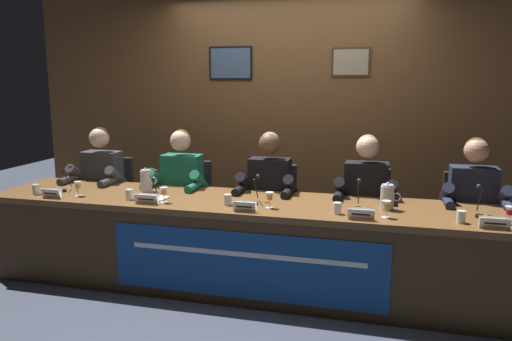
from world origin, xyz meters
name	(u,v)px	position (x,y,z in m)	size (l,w,h in m)	color
ground_plane	(256,286)	(0.00, 0.00, 0.00)	(12.00, 12.00, 0.00)	#383D4C
wall_back_panelled	(289,117)	(0.00, 1.38, 1.30)	(5.71, 0.14, 2.60)	brown
conference_table	(252,231)	(0.00, -0.12, 0.52)	(4.51, 0.84, 0.73)	brown
chair_far_left	(111,204)	(-1.68, 0.60, 0.44)	(0.44, 0.44, 0.91)	black
panelist_far_left	(98,181)	(-1.68, 0.40, 0.72)	(0.51, 0.48, 1.24)	black
nameplate_far_left	(52,193)	(-1.66, -0.32, 0.77)	(0.17, 0.06, 0.08)	white
juice_glass_far_left	(78,186)	(-1.48, -0.20, 0.81)	(0.06, 0.06, 0.12)	white
water_cup_far_left	(36,190)	(-1.87, -0.24, 0.77)	(0.06, 0.06, 0.08)	silver
microphone_far_left	(65,182)	(-1.71, -0.06, 0.80)	(0.06, 0.17, 0.22)	black
chair_left	(188,210)	(-0.84, 0.60, 0.44)	(0.44, 0.44, 0.91)	black
panelist_left	(179,186)	(-0.84, 0.40, 0.72)	(0.51, 0.48, 1.24)	black
nameplate_left	(147,199)	(-0.81, -0.30, 0.77)	(0.19, 0.06, 0.08)	white
juice_glass_left	(164,192)	(-0.69, -0.23, 0.81)	(0.06, 0.06, 0.12)	white
water_cup_left	(129,195)	(-1.01, -0.21, 0.77)	(0.06, 0.06, 0.08)	silver
microphone_left	(152,188)	(-0.88, -0.07, 0.80)	(0.06, 0.17, 0.22)	black
chair_center	(272,216)	(0.00, 0.60, 0.44)	(0.44, 0.44, 0.91)	black
panelist_center	(268,191)	(0.00, 0.40, 0.72)	(0.51, 0.48, 1.24)	black
nameplate_center	(244,206)	(0.00, -0.33, 0.77)	(0.17, 0.06, 0.08)	white
juice_glass_center	(270,197)	(0.16, -0.18, 0.81)	(0.06, 0.06, 0.12)	white
water_cup_center	(228,200)	(-0.18, -0.18, 0.77)	(0.06, 0.06, 0.08)	silver
microphone_center	(255,194)	(0.01, -0.06, 0.80)	(0.06, 0.17, 0.22)	black
chair_right	(365,222)	(0.84, 0.60, 0.44)	(0.44, 0.44, 0.91)	black
panelist_right	(365,197)	(0.84, 0.40, 0.72)	(0.51, 0.48, 1.24)	black
nameplate_right	(361,214)	(0.84, -0.32, 0.77)	(0.18, 0.06, 0.08)	white
juice_glass_right	(386,206)	(1.01, -0.24, 0.81)	(0.06, 0.06, 0.12)	white
water_cup_right	(337,209)	(0.67, -0.22, 0.77)	(0.06, 0.06, 0.08)	silver
microphone_right	(358,199)	(0.80, -0.03, 0.80)	(0.06, 0.17, 0.22)	black
chair_far_right	(467,229)	(1.68, 0.60, 0.44)	(0.44, 0.44, 0.91)	black
panelist_far_right	(474,203)	(1.68, 0.40, 0.72)	(0.51, 0.48, 1.24)	black
nameplate_far_right	(495,223)	(1.70, -0.32, 0.77)	(0.19, 0.06, 0.08)	white
juice_glass_far_right	(510,212)	(1.81, -0.19, 0.81)	(0.06, 0.06, 0.12)	white
water_cup_far_right	(461,217)	(1.50, -0.24, 0.77)	(0.06, 0.06, 0.08)	silver
microphone_far_right	(479,206)	(1.65, -0.02, 0.80)	(0.06, 0.17, 0.22)	black
water_pitcher_left_side	(146,181)	(-1.01, 0.10, 0.82)	(0.15, 0.10, 0.21)	silver
water_pitcher_right_side	(387,197)	(1.02, 0.00, 0.82)	(0.15, 0.10, 0.21)	silver
document_stack_left	(154,198)	(-0.83, -0.13, 0.73)	(0.22, 0.17, 0.01)	white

